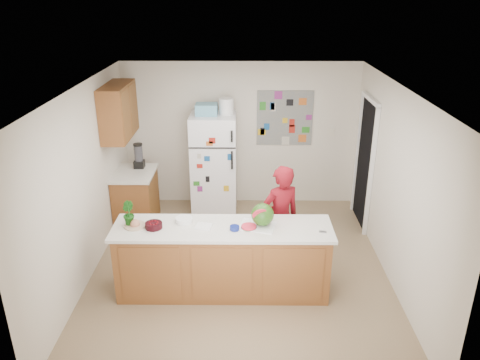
{
  "coord_description": "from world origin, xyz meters",
  "views": [
    {
      "loc": [
        0.06,
        -5.52,
        3.62
      ],
      "look_at": [
        0.01,
        0.2,
        1.25
      ],
      "focal_mm": 35.0,
      "sensor_mm": 36.0,
      "label": 1
    }
  ],
  "objects_px": {
    "person": "(280,219)",
    "watermelon": "(263,215)",
    "refrigerator": "(214,164)",
    "cherry_bowl": "(154,225)"
  },
  "relations": [
    {
      "from": "person",
      "to": "watermelon",
      "type": "distance_m",
      "value": 0.65
    },
    {
      "from": "person",
      "to": "cherry_bowl",
      "type": "distance_m",
      "value": 1.69
    },
    {
      "from": "person",
      "to": "cherry_bowl",
      "type": "xyz_separation_m",
      "value": [
        -1.57,
        -0.58,
        0.2
      ]
    },
    {
      "from": "watermelon",
      "to": "cherry_bowl",
      "type": "bearing_deg",
      "value": -176.71
    },
    {
      "from": "person",
      "to": "watermelon",
      "type": "xyz_separation_m",
      "value": [
        -0.26,
        -0.51,
        0.32
      ]
    },
    {
      "from": "refrigerator",
      "to": "person",
      "type": "relative_size",
      "value": 1.13
    },
    {
      "from": "refrigerator",
      "to": "cherry_bowl",
      "type": "height_order",
      "value": "refrigerator"
    },
    {
      "from": "person",
      "to": "watermelon",
      "type": "relative_size",
      "value": 5.46
    },
    {
      "from": "person",
      "to": "refrigerator",
      "type": "bearing_deg",
      "value": -85.86
    },
    {
      "from": "refrigerator",
      "to": "watermelon",
      "type": "xyz_separation_m",
      "value": [
        0.74,
        -2.34,
        0.22
      ]
    }
  ]
}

